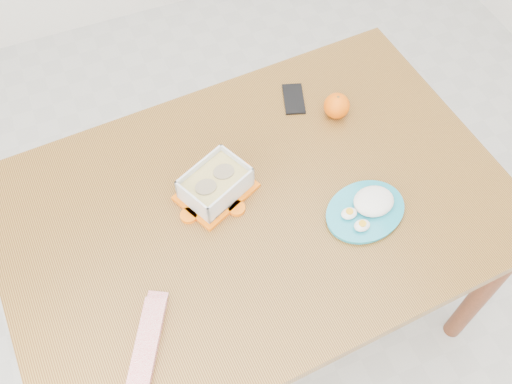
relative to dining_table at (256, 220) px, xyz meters
name	(u,v)px	position (x,y,z in m)	size (l,w,h in m)	color
ground	(269,287)	(0.08, 0.07, -0.67)	(3.50, 3.50, 0.00)	#B7B7B2
dining_table	(256,220)	(0.00, 0.00, 0.00)	(1.41, 0.99, 0.75)	olive
food_container	(215,185)	(-0.09, 0.07, 0.13)	(0.24, 0.22, 0.08)	#FA6707
orange_fruit	(337,106)	(0.34, 0.20, 0.12)	(0.08, 0.08, 0.08)	orange
rice_plate	(368,207)	(0.27, -0.13, 0.10)	(0.26, 0.26, 0.06)	teal
candy_bar	(148,341)	(-0.38, -0.26, 0.09)	(0.21, 0.05, 0.02)	red
smartphone	(294,99)	(0.25, 0.30, 0.09)	(0.06, 0.12, 0.01)	black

